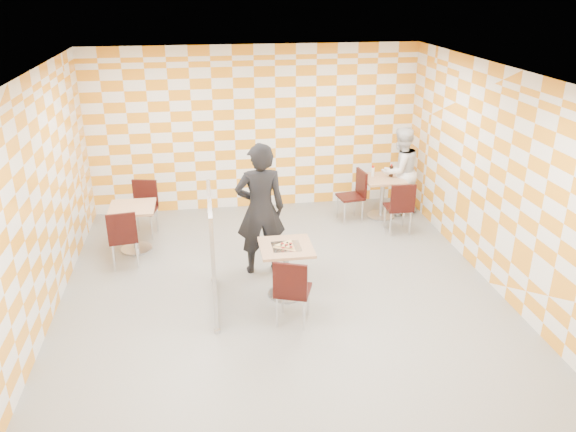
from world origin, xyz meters
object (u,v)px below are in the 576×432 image
at_px(chair_second_side, 355,191).
at_px(second_table, 382,190).
at_px(chair_second_front, 400,204).
at_px(chair_main_front, 292,287).
at_px(sport_bottle, 373,172).
at_px(chair_empty_near, 123,235).
at_px(empty_table, 134,221).
at_px(partition, 212,252).
at_px(chair_empty_far, 144,203).
at_px(man_white, 400,171).
at_px(man_dark, 260,209).
at_px(main_table, 286,262).
at_px(soda_bottle, 391,171).

bearing_deg(chair_second_side, second_table, 7.06).
bearing_deg(chair_second_front, chair_main_front, -132.52).
bearing_deg(sport_bottle, chair_second_side, -153.05).
xyz_separation_m(second_table, chair_empty_near, (-4.41, -1.33, 0.04)).
bearing_deg(empty_table, partition, -57.38).
relative_size(chair_second_side, sport_bottle, 4.62).
height_order(chair_second_side, chair_empty_far, same).
relative_size(chair_main_front, man_white, 0.57).
distance_m(empty_table, chair_main_front, 3.29).
xyz_separation_m(chair_second_front, man_dark, (-2.46, -0.94, 0.44)).
xyz_separation_m(main_table, empty_table, (-2.18, 1.76, 0.00)).
bearing_deg(man_white, chair_second_front, 52.01).
xyz_separation_m(partition, man_white, (3.47, 2.74, 0.02)).
height_order(sport_bottle, soda_bottle, soda_bottle).
bearing_deg(sport_bottle, chair_empty_far, -177.24).
relative_size(chair_empty_far, partition, 0.60).
bearing_deg(man_white, chair_second_side, -7.59).
bearing_deg(soda_bottle, chair_empty_far, -178.27).
relative_size(main_table, chair_second_side, 0.81).
distance_m(partition, soda_bottle, 4.21).
bearing_deg(partition, man_white, 38.31).
relative_size(main_table, sport_bottle, 3.75).
distance_m(second_table, chair_second_side, 0.52).
xyz_separation_m(main_table, chair_second_front, (2.20, 1.71, 0.04)).
bearing_deg(soda_bottle, chair_main_front, -125.46).
xyz_separation_m(second_table, man_dark, (-2.39, -1.72, 0.48)).
height_order(empty_table, sport_bottle, sport_bottle).
relative_size(second_table, sport_bottle, 3.75).
relative_size(man_dark, soda_bottle, 8.57).
bearing_deg(chair_main_front, second_table, 55.98).
bearing_deg(empty_table, sport_bottle, 11.48).
bearing_deg(chair_empty_far, empty_table, -100.27).
relative_size(chair_empty_far, man_white, 0.57).
bearing_deg(second_table, chair_empty_near, -163.25).
height_order(chair_main_front, man_white, man_white).
height_order(chair_second_front, soda_bottle, soda_bottle).
bearing_deg(chair_empty_far, sport_bottle, 2.76).
height_order(chair_main_front, soda_bottle, soda_bottle).
relative_size(partition, man_white, 0.95).
bearing_deg(chair_empty_near, main_table, -27.06).
relative_size(main_table, partition, 0.48).
relative_size(chair_main_front, chair_empty_near, 1.00).
distance_m(partition, man_white, 4.42).
relative_size(partition, soda_bottle, 6.74).
bearing_deg(partition, soda_bottle, 39.06).
bearing_deg(chair_empty_far, soda_bottle, 1.73).
xyz_separation_m(chair_main_front, man_white, (2.53, 3.36, 0.27)).
relative_size(chair_main_front, chair_empty_far, 1.00).
distance_m(chair_main_front, partition, 1.15).
bearing_deg(chair_empty_far, main_table, -49.45).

